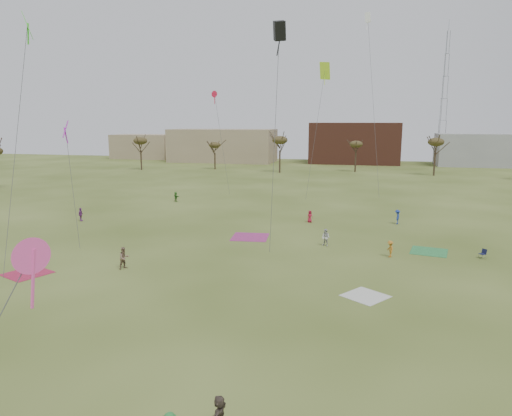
# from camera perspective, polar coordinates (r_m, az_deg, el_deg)

# --- Properties ---
(ground) EXTENTS (260.00, 260.00, 0.00)m
(ground) POSITION_cam_1_polar(r_m,az_deg,el_deg) (28.38, -5.80, -15.44)
(ground) COLOR #3E4F18
(ground) RESTS_ON ground
(spectator_fore_b) EXTENTS (1.10, 1.16, 1.90)m
(spectator_fore_b) POSITION_cam_1_polar(r_m,az_deg,el_deg) (41.43, -15.88, -5.91)
(spectator_fore_b) COLOR #7F6351
(spectator_fore_b) RESTS_ON ground
(spectator_fore_c) EXTENTS (0.69, 1.55, 1.61)m
(spectator_fore_c) POSITION_cam_1_polar(r_m,az_deg,el_deg) (20.53, -4.53, -23.92)
(spectator_fore_c) COLOR #4F4239
(spectator_fore_c) RESTS_ON ground
(flyer_mid_b) EXTENTS (0.87, 1.13, 1.55)m
(flyer_mid_b) POSITION_cam_1_polar(r_m,az_deg,el_deg) (45.00, 16.12, -4.84)
(flyer_mid_b) COLOR #BC7623
(flyer_mid_b) RESTS_ON ground
(spectator_mid_d) EXTENTS (0.55, 1.04, 1.69)m
(spectator_mid_d) POSITION_cam_1_polar(r_m,az_deg,el_deg) (62.71, -20.71, -0.74)
(spectator_mid_d) COLOR #8A3D93
(spectator_mid_d) RESTS_ON ground
(spectator_mid_e) EXTENTS (1.06, 0.99, 1.75)m
(spectator_mid_e) POSITION_cam_1_polar(r_m,az_deg,el_deg) (47.47, 8.55, -3.61)
(spectator_mid_e) COLOR silver
(spectator_mid_e) RESTS_ON ground
(flyer_far_a) EXTENTS (1.39, 1.25, 1.53)m
(flyer_far_a) POSITION_cam_1_polar(r_m,az_deg,el_deg) (74.06, -9.80, 1.38)
(flyer_far_a) COLOR #367727
(flyer_far_a) RESTS_ON ground
(flyer_far_b) EXTENTS (0.88, 0.83, 1.51)m
(flyer_far_b) POSITION_cam_1_polar(r_m,az_deg,el_deg) (58.29, 6.63, -1.03)
(flyer_far_b) COLOR #A31C34
(flyer_far_b) RESTS_ON ground
(flyer_far_c) EXTENTS (0.72, 1.18, 1.77)m
(flyer_far_c) POSITION_cam_1_polar(r_m,az_deg,el_deg) (59.53, 16.94, -1.05)
(flyer_far_c) COLOR navy
(flyer_far_c) RESTS_ON ground
(blanket_red) EXTENTS (4.18, 4.18, 0.03)m
(blanket_red) POSITION_cam_1_polar(r_m,az_deg,el_deg) (43.26, -26.25, -7.23)
(blanket_red) COLOR #B12346
(blanket_red) RESTS_ON ground
(blanket_cream) EXTENTS (3.80, 3.80, 0.03)m
(blanket_cream) POSITION_cam_1_polar(r_m,az_deg,el_deg) (35.02, 13.27, -10.48)
(blanket_cream) COLOR silver
(blanket_cream) RESTS_ON ground
(blanket_plum) EXTENTS (4.24, 4.24, 0.03)m
(blanket_plum) POSITION_cam_1_polar(r_m,az_deg,el_deg) (50.70, -0.74, -3.59)
(blanket_plum) COLOR #A43277
(blanket_plum) RESTS_ON ground
(blanket_olive) EXTENTS (3.91, 3.91, 0.03)m
(blanket_olive) POSITION_cam_1_polar(r_m,az_deg,el_deg) (48.18, 20.45, -5.04)
(blanket_olive) COLOR #328A46
(blanket_olive) RESTS_ON ground
(camp_chair_right) EXTENTS (0.74, 0.73, 0.87)m
(camp_chair_right) POSITION_cam_1_polar(r_m,az_deg,el_deg) (47.74, 26.01, -5.27)
(camp_chair_right) COLOR #15193A
(camp_chair_right) RESTS_ON ground
(kites_aloft) EXTENTS (70.57, 66.88, 27.81)m
(kites_aloft) POSITION_cam_1_polar(r_m,az_deg,el_deg) (51.41, 9.01, 19.15)
(kites_aloft) COLOR #EC1B3F
(kites_aloft) RESTS_ON ground
(tree_line) EXTENTS (117.44, 49.32, 8.91)m
(tree_line) POSITION_cam_1_polar(r_m,az_deg,el_deg) (103.93, 7.07, 7.57)
(tree_line) COLOR #3A2B1E
(tree_line) RESTS_ON ground
(building_tan) EXTENTS (32.00, 14.00, 10.00)m
(building_tan) POSITION_cam_1_polar(r_m,az_deg,el_deg) (145.89, -4.10, 7.65)
(building_tan) COLOR #937F60
(building_tan) RESTS_ON ground
(building_brick) EXTENTS (26.00, 16.00, 12.00)m
(building_brick) POSITION_cam_1_polar(r_m,az_deg,el_deg) (144.23, 12.01, 7.81)
(building_brick) COLOR brown
(building_brick) RESTS_ON ground
(building_grey) EXTENTS (24.00, 12.00, 9.00)m
(building_grey) POSITION_cam_1_polar(r_m,az_deg,el_deg) (145.71, 25.94, 6.42)
(building_grey) COLOR gray
(building_grey) RESTS_ON ground
(building_tan_west) EXTENTS (20.00, 12.00, 8.00)m
(building_tan_west) POSITION_cam_1_polar(r_m,az_deg,el_deg) (163.73, -13.51, 7.36)
(building_tan_west) COLOR #937F60
(building_tan_west) RESTS_ON ground
(radio_tower) EXTENTS (1.51, 1.72, 41.00)m
(radio_tower) POSITION_cam_1_polar(r_m,az_deg,el_deg) (150.74, 22.03, 12.42)
(radio_tower) COLOR #9EA3A8
(radio_tower) RESTS_ON ground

